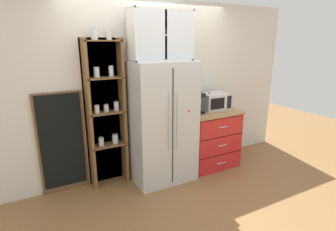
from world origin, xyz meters
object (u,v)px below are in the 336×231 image
object	(u,v)px
mug_cream	(210,107)
chalkboard_menu	(62,143)
refrigerator	(162,122)
coffee_maker	(196,103)
bottle_amber	(209,102)
microwave	(214,101)

from	to	relation	value
mug_cream	chalkboard_menu	xyz separation A→B (m)	(-2.21, 0.23, -0.28)
refrigerator	mug_cream	size ratio (longest dim) A/B	15.19
coffee_maker	mug_cream	distance (m)	0.31
chalkboard_menu	bottle_amber	bearing A→B (deg)	-5.26
refrigerator	coffee_maker	xyz separation A→B (m)	(0.60, 0.03, 0.22)
bottle_amber	coffee_maker	bearing A→B (deg)	-167.10
coffee_maker	bottle_amber	size ratio (longest dim) A/B	1.13
refrigerator	coffee_maker	bearing A→B (deg)	2.58
refrigerator	chalkboard_menu	world-z (taller)	refrigerator
bottle_amber	chalkboard_menu	distance (m)	2.25
refrigerator	chalkboard_menu	bearing A→B (deg)	167.36
chalkboard_menu	mug_cream	bearing A→B (deg)	-5.96
microwave	refrigerator	bearing A→B (deg)	-175.96
refrigerator	mug_cream	xyz separation A→B (m)	(0.89, 0.07, 0.10)
microwave	chalkboard_menu	distance (m)	2.34
coffee_maker	refrigerator	bearing A→B (deg)	-177.42
refrigerator	microwave	distance (m)	1.00
microwave	mug_cream	size ratio (longest dim) A/B	3.87
refrigerator	microwave	bearing A→B (deg)	4.04
mug_cream	chalkboard_menu	bearing A→B (deg)	174.04
coffee_maker	mug_cream	bearing A→B (deg)	7.59
refrigerator	microwave	world-z (taller)	refrigerator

